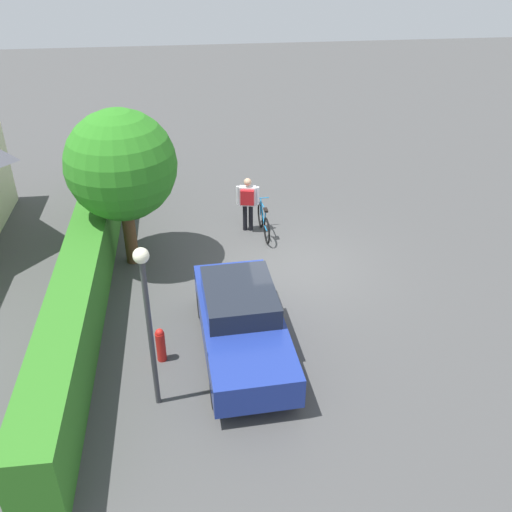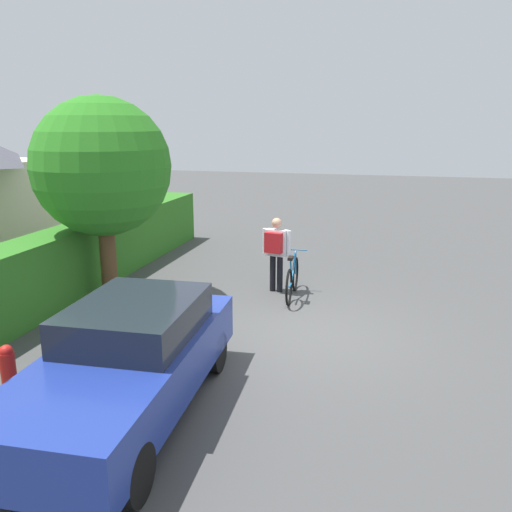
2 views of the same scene
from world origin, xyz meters
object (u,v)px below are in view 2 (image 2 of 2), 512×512
Objects in this scene: person_rider at (276,248)px; tree_kerbside at (102,168)px; fire_hydrant at (9,372)px; bicycle at (292,279)px; parked_car_near at (129,360)px.

person_rider is 0.40× the size of tree_kerbside.
tree_kerbside is 5.18× the size of fire_hydrant.
fire_hydrant is (-5.21, 2.87, -0.00)m from bicycle.
parked_car_near is at bearing 172.47° from person_rider.
bicycle is 2.19× the size of fire_hydrant.
parked_car_near is at bearing 167.35° from bicycle.
tree_kerbside is 4.84m from fire_hydrant.
person_rider reaches higher than parked_car_near.
tree_kerbside is (-1.38, 3.30, 1.77)m from person_rider.
person_rider is 3.99m from tree_kerbside.
person_rider is at bearing -7.53° from parked_car_near.
person_rider is at bearing 55.50° from bicycle.
fire_hydrant is at bearing 94.13° from parked_car_near.
bicycle is 5.95m from fire_hydrant.
tree_kerbside is at bearing 112.65° from person_rider.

